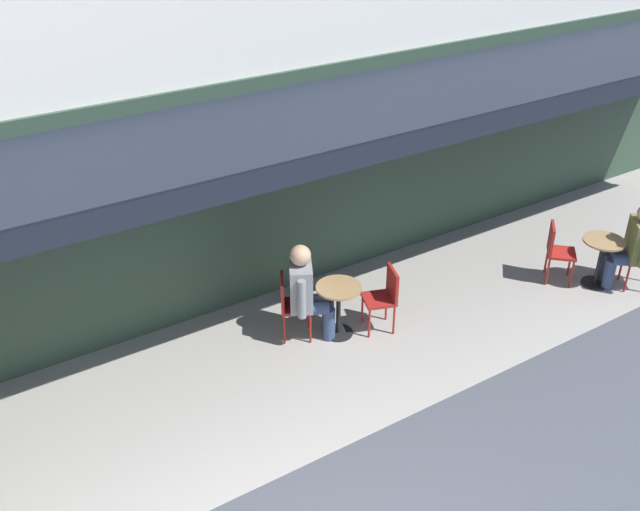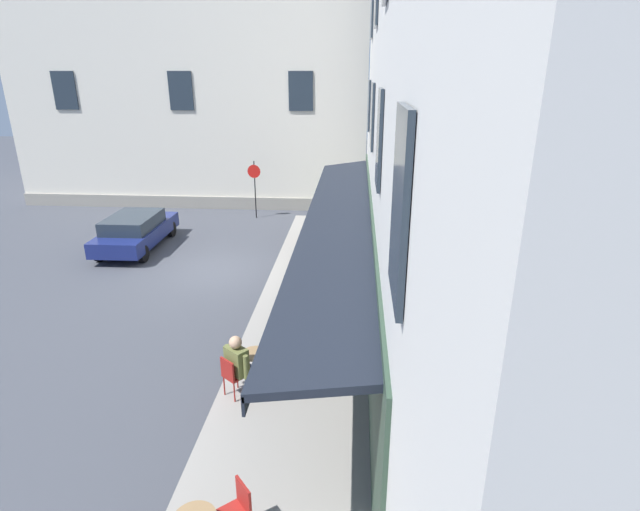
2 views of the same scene
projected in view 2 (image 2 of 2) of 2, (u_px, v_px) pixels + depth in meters
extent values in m
plane|color=#42444C|center=(218.00, 270.00, 16.75)|extent=(70.00, 70.00, 0.00)
cube|color=gray|center=(309.00, 319.00, 13.48)|extent=(20.50, 3.20, 0.01)
cube|color=silver|center=(611.00, 7.00, 9.74)|extent=(20.00, 9.00, 15.00)
cube|color=#2D4233|center=(369.00, 262.00, 13.05)|extent=(16.00, 0.06, 3.20)
cube|color=black|center=(339.00, 216.00, 12.67)|extent=(15.00, 1.70, 0.36)
cube|color=black|center=(306.00, 224.00, 12.80)|extent=(15.00, 0.04, 0.28)
cube|color=#232D38|center=(400.00, 207.00, 4.31)|extent=(1.10, 0.06, 1.70)
cube|color=#232D38|center=(379.00, 139.00, 8.68)|extent=(1.10, 0.06, 1.70)
cube|color=#232D38|center=(372.00, 117.00, 13.04)|extent=(1.10, 0.06, 1.70)
cube|color=#232D38|center=(369.00, 105.00, 17.40)|extent=(1.10, 0.06, 1.70)
cube|color=#232D38|center=(372.00, 11.00, 16.36)|extent=(1.10, 0.06, 1.70)
cube|color=silver|center=(209.00, 48.00, 26.54)|extent=(10.00, 17.00, 15.00)
cube|color=gray|center=(191.00, 202.00, 24.31)|extent=(0.12, 17.00, 0.60)
cube|color=#232D38|center=(301.00, 91.00, 22.14)|extent=(0.06, 1.10, 1.70)
cube|color=#232D38|center=(181.00, 91.00, 22.52)|extent=(0.06, 1.10, 1.70)
cube|color=#232D38|center=(65.00, 90.00, 22.90)|extent=(0.06, 1.10, 1.70)
cube|color=gray|center=(347.00, 217.00, 22.60)|extent=(2.40, 1.40, 0.15)
cube|color=gray|center=(355.00, 214.00, 22.53)|extent=(2.40, 1.05, 0.30)
cube|color=gray|center=(363.00, 211.00, 22.45)|extent=(2.40, 0.70, 0.45)
cube|color=maroon|center=(244.00, 496.00, 6.98)|extent=(0.33, 0.29, 0.42)
cylinder|color=black|center=(324.00, 245.00, 19.14)|extent=(0.40, 0.40, 0.03)
cylinder|color=black|center=(324.00, 237.00, 19.02)|extent=(0.06, 0.06, 0.72)
cylinder|color=#99754C|center=(324.00, 227.00, 18.89)|extent=(0.60, 0.60, 0.03)
cylinder|color=maroon|center=(314.00, 240.00, 19.09)|extent=(0.03, 0.03, 0.45)
cylinder|color=maroon|center=(318.00, 238.00, 19.37)|extent=(0.03, 0.03, 0.45)
cylinder|color=maroon|center=(306.00, 239.00, 19.23)|extent=(0.03, 0.03, 0.45)
cylinder|color=maroon|center=(310.00, 236.00, 19.52)|extent=(0.03, 0.03, 0.45)
cube|color=maroon|center=(312.00, 232.00, 19.22)|extent=(0.53, 0.53, 0.04)
cube|color=maroon|center=(308.00, 226.00, 19.21)|extent=(0.38, 0.20, 0.42)
cylinder|color=maroon|center=(335.00, 240.00, 19.06)|extent=(0.03, 0.03, 0.45)
cylinder|color=maroon|center=(332.00, 243.00, 18.77)|extent=(0.03, 0.03, 0.45)
cylinder|color=maroon|center=(343.00, 241.00, 18.93)|extent=(0.03, 0.03, 0.45)
cylinder|color=maroon|center=(340.00, 244.00, 18.64)|extent=(0.03, 0.03, 0.45)
cube|color=maroon|center=(338.00, 236.00, 18.77)|extent=(0.51, 0.51, 0.04)
cube|color=maroon|center=(342.00, 231.00, 18.62)|extent=(0.39, 0.17, 0.42)
cylinder|color=black|center=(318.00, 304.00, 14.27)|extent=(0.40, 0.40, 0.03)
cylinder|color=black|center=(318.00, 294.00, 14.15)|extent=(0.06, 0.06, 0.72)
cylinder|color=#99754C|center=(318.00, 281.00, 14.02)|extent=(0.60, 0.60, 0.03)
cylinder|color=maroon|center=(318.00, 304.00, 13.81)|extent=(0.03, 0.03, 0.45)
cylinder|color=maroon|center=(307.00, 302.00, 13.94)|extent=(0.03, 0.03, 0.45)
cylinder|color=maroon|center=(313.00, 309.00, 13.52)|extent=(0.03, 0.03, 0.45)
cylinder|color=maroon|center=(302.00, 307.00, 13.64)|extent=(0.03, 0.03, 0.45)
cube|color=maroon|center=(310.00, 298.00, 13.64)|extent=(0.51, 0.51, 0.04)
cube|color=maroon|center=(307.00, 292.00, 13.41)|extent=(0.17, 0.39, 0.42)
cylinder|color=maroon|center=(320.00, 292.00, 14.58)|extent=(0.03, 0.03, 0.45)
cylinder|color=maroon|center=(330.00, 294.00, 14.41)|extent=(0.03, 0.03, 0.45)
cylinder|color=maroon|center=(326.00, 288.00, 14.85)|extent=(0.03, 0.03, 0.45)
cylinder|color=maroon|center=(336.00, 290.00, 14.68)|extent=(0.03, 0.03, 0.45)
cube|color=maroon|center=(328.00, 284.00, 14.55)|extent=(0.54, 0.54, 0.04)
cube|color=maroon|center=(332.00, 274.00, 14.61)|extent=(0.23, 0.37, 0.42)
cylinder|color=black|center=(257.00, 383.00, 10.68)|extent=(0.40, 0.40, 0.03)
cylinder|color=black|center=(256.00, 369.00, 10.56)|extent=(0.06, 0.06, 0.72)
cylinder|color=#99754C|center=(255.00, 354.00, 10.43)|extent=(0.60, 0.60, 0.03)
cylinder|color=maroon|center=(248.00, 385.00, 10.24)|extent=(0.03, 0.03, 0.45)
cylinder|color=maroon|center=(237.00, 379.00, 10.46)|extent=(0.03, 0.03, 0.45)
cylinder|color=maroon|center=(234.00, 392.00, 10.01)|extent=(0.03, 0.03, 0.45)
cylinder|color=maroon|center=(224.00, 386.00, 10.22)|extent=(0.03, 0.03, 0.45)
cube|color=maroon|center=(235.00, 375.00, 10.15)|extent=(0.56, 0.56, 0.04)
cube|color=maroon|center=(227.00, 369.00, 9.94)|extent=(0.28, 0.34, 0.42)
cylinder|color=maroon|center=(266.00, 364.00, 10.96)|extent=(0.03, 0.03, 0.45)
cylinder|color=maroon|center=(275.00, 371.00, 10.72)|extent=(0.03, 0.03, 0.45)
cylinder|color=maroon|center=(279.00, 359.00, 11.17)|extent=(0.03, 0.03, 0.45)
cylinder|color=maroon|center=(288.00, 365.00, 10.94)|extent=(0.03, 0.03, 0.45)
cube|color=maroon|center=(277.00, 355.00, 10.86)|extent=(0.57, 0.57, 0.04)
cube|color=maroon|center=(283.00, 343.00, 10.90)|extent=(0.31, 0.31, 0.42)
cylinder|color=navy|center=(318.00, 295.00, 14.35)|extent=(0.16, 0.16, 0.47)
cylinder|color=navy|center=(321.00, 285.00, 14.40)|extent=(0.40, 0.32, 0.17)
cylinder|color=navy|center=(323.00, 297.00, 14.25)|extent=(0.16, 0.16, 0.47)
cylinder|color=navy|center=(327.00, 286.00, 14.30)|extent=(0.40, 0.32, 0.17)
cube|color=gray|center=(327.00, 274.00, 14.38)|extent=(0.49, 0.58, 0.61)
sphere|color=tan|center=(327.00, 260.00, 14.23)|extent=(0.27, 0.27, 0.27)
cylinder|color=gray|center=(318.00, 272.00, 14.55)|extent=(0.11, 0.11, 0.54)
cylinder|color=gray|center=(336.00, 277.00, 14.24)|extent=(0.11, 0.11, 0.54)
cylinder|color=navy|center=(254.00, 378.00, 10.45)|extent=(0.16, 0.16, 0.47)
cylinder|color=navy|center=(247.00, 371.00, 10.24)|extent=(0.37, 0.35, 0.16)
cylinder|color=navy|center=(248.00, 375.00, 10.57)|extent=(0.16, 0.16, 0.47)
cylinder|color=navy|center=(241.00, 368.00, 10.36)|extent=(0.37, 0.35, 0.16)
cube|color=olive|center=(237.00, 361.00, 10.08)|extent=(0.52, 0.55, 0.59)
sphere|color=tan|center=(235.00, 342.00, 9.93)|extent=(0.26, 0.26, 0.26)
cylinder|color=olive|center=(246.00, 367.00, 9.89)|extent=(0.10, 0.10, 0.52)
cylinder|color=olive|center=(228.00, 356.00, 10.27)|extent=(0.10, 0.10, 0.52)
cylinder|color=black|center=(255.00, 190.00, 22.39)|extent=(0.05, 0.05, 2.60)
cylinder|color=#192899|center=(254.00, 171.00, 22.06)|extent=(0.06, 0.56, 0.56)
cylinder|color=red|center=(254.00, 171.00, 22.04)|extent=(0.05, 0.59, 0.59)
cylinder|color=#2D2D33|center=(338.00, 229.00, 20.43)|extent=(0.44, 0.44, 0.42)
cone|color=#3D7A38|center=(339.00, 218.00, 20.26)|extent=(0.42, 0.42, 0.56)
cylinder|color=#4C4C51|center=(347.00, 224.00, 21.14)|extent=(0.32, 0.32, 0.45)
cone|color=#23562D|center=(347.00, 210.00, 20.92)|extent=(0.31, 0.31, 0.79)
cylinder|color=#4C4C51|center=(318.00, 230.00, 20.54)|extent=(0.38, 0.38, 0.29)
sphere|color=#2D6B33|center=(318.00, 221.00, 20.41)|extent=(0.55, 0.55, 0.55)
cylinder|color=brown|center=(334.00, 216.00, 22.26)|extent=(0.40, 0.40, 0.44)
sphere|color=#3D7A38|center=(334.00, 207.00, 22.12)|extent=(0.44, 0.44, 0.44)
cylinder|color=#2D2D33|center=(336.00, 212.00, 23.20)|extent=(0.35, 0.35, 0.31)
sphere|color=#2D6B33|center=(336.00, 204.00, 23.07)|extent=(0.55, 0.55, 0.55)
cube|color=navy|center=(137.00, 233.00, 18.72)|extent=(4.32, 1.85, 0.55)
cube|color=#232D38|center=(133.00, 222.00, 18.36)|extent=(2.43, 1.63, 0.48)
cylinder|color=black|center=(171.00, 229.00, 20.13)|extent=(0.60, 0.20, 0.60)
cylinder|color=black|center=(133.00, 229.00, 20.22)|extent=(0.60, 0.20, 0.60)
cylinder|color=black|center=(143.00, 254.00, 17.41)|extent=(0.60, 0.20, 0.60)
cylinder|color=black|center=(99.00, 253.00, 17.51)|extent=(0.60, 0.20, 0.60)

